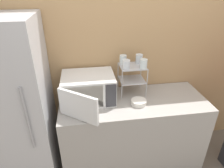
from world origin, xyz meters
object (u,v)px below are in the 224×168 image
glass_back_left (123,60)px  glass_front_right (144,64)px  glass_front_left (126,64)px  bowl (139,102)px  microwave (88,88)px  dish_rack (132,74)px  glass_back_right (139,59)px  refrigerator (15,109)px

glass_back_left → glass_front_right: bearing=-39.0°
glass_front_left → bowl: (0.11, -0.17, -0.38)m
glass_front_left → glass_back_left: size_ratio=1.00×
microwave → dish_rack: (0.51, 0.08, 0.10)m
dish_rack → glass_front_right: glass_front_right is taller
glass_back_left → bowl: size_ratio=0.61×
glass_front_left → glass_back_left: 0.15m
glass_front_right → glass_back_left: 0.25m
dish_rack → glass_front_right: (0.10, -0.08, 0.15)m
dish_rack → glass_back_left: size_ratio=3.48×
glass_back_right → glass_back_left: (-0.19, 0.00, 0.00)m
microwave → bowl: bearing=-17.1°
glass_front_left → microwave: bearing=-178.8°
refrigerator → microwave: bearing=5.2°
microwave → glass_back_left: bearing=20.6°
microwave → glass_back_right: (0.60, 0.15, 0.25)m
microwave → dish_rack: 0.53m
glass_front_right → glass_back_left: size_ratio=1.00×
refrigerator → dish_rack: bearing=6.7°
dish_rack → glass_back_left: bearing=141.3°
dish_rack → glass_front_right: 0.20m
dish_rack → glass_back_right: glass_back_right is taller
glass_front_left → bowl: 0.43m
microwave → refrigerator: bearing=-174.8°
glass_front_left → glass_back_right: bearing=38.7°
microwave → bowl: size_ratio=4.24×
dish_rack → refrigerator: size_ratio=0.19×
glass_back_right → glass_front_right: 0.15m
dish_rack → bowl: (0.02, -0.24, -0.23)m
glass_front_left → refrigerator: refrigerator is taller
glass_back_right → refrigerator: 1.44m
microwave → refrigerator: (-0.77, -0.07, -0.14)m
microwave → glass_front_left: bearing=1.2°
glass_back_right → dish_rack: bearing=-141.3°
glass_back_left → bowl: 0.51m
microwave → glass_front_right: (0.61, 0.00, 0.25)m
glass_front_right → refrigerator: bearing=-177.1°
microwave → glass_back_right: 0.67m
microwave → glass_front_right: bearing=0.0°
glass_back_left → bowl: bearing=-69.8°
microwave → bowl: microwave is taller
microwave → glass_front_left: glass_front_left is taller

